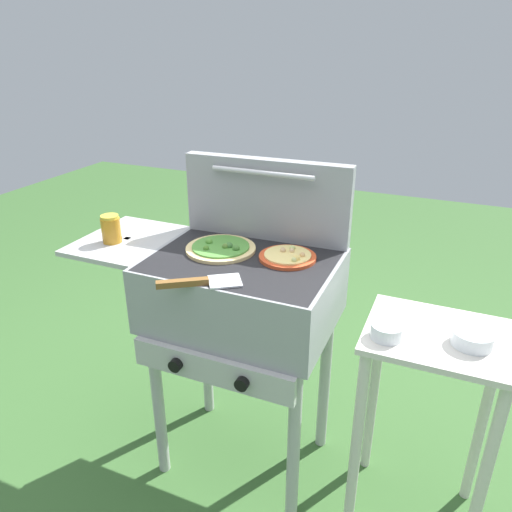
{
  "coord_description": "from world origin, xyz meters",
  "views": [
    {
      "loc": [
        0.64,
        -1.38,
        1.6
      ],
      "look_at": [
        0.05,
        0.0,
        0.92
      ],
      "focal_mm": 34.36,
      "sensor_mm": 36.0,
      "label": 1
    }
  ],
  "objects": [
    {
      "name": "spatula",
      "position": [
        -0.04,
        -0.22,
        0.91
      ],
      "size": [
        0.25,
        0.19,
        0.02
      ],
      "color": "#B7BABF",
      "rests_on": "grill"
    },
    {
      "name": "topping_bowl_near",
      "position": [
        0.75,
        -0.02,
        0.79
      ],
      "size": [
        0.12,
        0.12,
        0.04
      ],
      "color": "silver",
      "rests_on": "prep_table"
    },
    {
      "name": "ground_plane",
      "position": [
        0.0,
        0.0,
        0.0
      ],
      "size": [
        8.0,
        8.0,
        0.0
      ],
      "primitive_type": "plane",
      "color": "#38602D"
    },
    {
      "name": "topping_bowl_far",
      "position": [
        0.51,
        -0.08,
        0.79
      ],
      "size": [
        0.1,
        0.1,
        0.04
      ],
      "color": "silver",
      "rests_on": "prep_table"
    },
    {
      "name": "pizza_veggie",
      "position": [
        -0.1,
        0.04,
        0.91
      ],
      "size": [
        0.25,
        0.25,
        0.03
      ],
      "color": "#E0C17F",
      "rests_on": "grill"
    },
    {
      "name": "pizza_cheese",
      "position": [
        0.14,
        0.06,
        0.91
      ],
      "size": [
        0.2,
        0.2,
        0.03
      ],
      "color": "#C64723",
      "rests_on": "grill"
    },
    {
      "name": "grill",
      "position": [
        -0.01,
        -0.0,
        0.76
      ],
      "size": [
        0.96,
        0.53,
        0.9
      ],
      "color": "gray",
      "rests_on": "ground_plane"
    },
    {
      "name": "grill_lid_open",
      "position": [
        0.0,
        0.21,
        1.05
      ],
      "size": [
        0.63,
        0.09,
        0.3
      ],
      "color": "gray",
      "rests_on": "grill"
    },
    {
      "name": "sauce_jar",
      "position": [
        -0.51,
        -0.05,
        0.95
      ],
      "size": [
        0.07,
        0.07,
        0.1
      ],
      "color": "#B77A1E",
      "rests_on": "grill"
    },
    {
      "name": "prep_table",
      "position": [
        0.66,
        0.0,
        0.55
      ],
      "size": [
        0.44,
        0.36,
        0.77
      ],
      "color": "beige",
      "rests_on": "ground_plane"
    }
  ]
}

